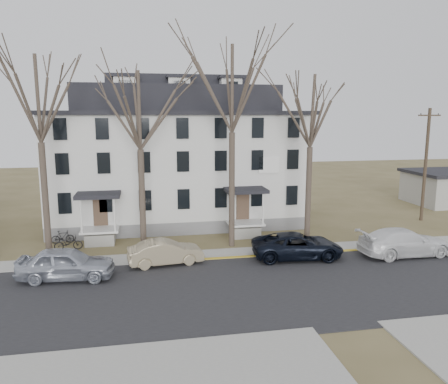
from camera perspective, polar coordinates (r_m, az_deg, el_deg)
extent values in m
plane|color=brown|center=(21.38, 3.72, -14.80)|extent=(120.00, 120.00, 0.00)
cube|color=#27272A|center=(23.16, 2.48, -12.76)|extent=(120.00, 10.00, 0.04)
cube|color=#A09F97|center=(28.66, -0.25, -8.17)|extent=(120.00, 2.00, 0.08)
cube|color=gold|center=(29.12, 9.90, -8.03)|extent=(14.00, 0.25, 0.06)
cube|color=slate|center=(37.85, -5.96, -2.89)|extent=(20.00, 10.00, 1.00)
cube|color=silver|center=(37.10, -6.08, 3.89)|extent=(20.00, 10.00, 8.00)
cube|color=black|center=(36.88, -6.21, 10.24)|extent=(20.80, 10.80, 0.30)
cube|color=black|center=(36.90, -6.24, 12.02)|extent=(16.00, 7.00, 2.00)
cube|color=black|center=(36.97, -6.28, 14.19)|extent=(11.00, 4.50, 0.80)
cube|color=white|center=(31.99, -15.89, -4.75)|extent=(2.60, 2.00, 0.16)
cube|color=white|center=(32.68, 2.80, -4.05)|extent=(2.60, 2.00, 0.16)
cube|color=white|center=(33.26, 5.87, 3.52)|extent=(1.60, 0.08, 1.20)
cylinder|color=#473B31|center=(29.71, -22.29, -1.03)|extent=(0.40, 0.40, 7.28)
cylinder|color=#473B31|center=(29.12, -10.63, -1.18)|extent=(0.40, 0.40, 6.76)
cylinder|color=#473B31|center=(29.61, 1.02, 0.21)|extent=(0.40, 0.40, 7.80)
cylinder|color=#473B31|center=(31.26, 10.95, -0.41)|extent=(0.40, 0.40, 6.76)
cylinder|color=#3D3023|center=(40.47, 24.82, 3.17)|extent=(0.28, 0.28, 9.50)
cube|color=#3D3023|center=(40.25, 25.26, 9.04)|extent=(2.00, 0.12, 0.12)
imported|color=#A9AFBD|center=(25.78, -19.91, -8.86)|extent=(5.36, 2.56, 1.77)
imported|color=gray|center=(26.85, -7.63, -7.88)|extent=(4.66, 2.13, 1.48)
imported|color=black|center=(28.12, 9.56, -6.99)|extent=(5.92, 3.13, 1.59)
imported|color=white|center=(30.50, 22.47, -6.13)|extent=(6.04, 2.61, 1.73)
imported|color=black|center=(31.11, -19.66, -6.38)|extent=(1.86, 0.78, 0.96)
imported|color=black|center=(32.80, -20.32, -5.60)|extent=(1.58, 0.58, 0.93)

